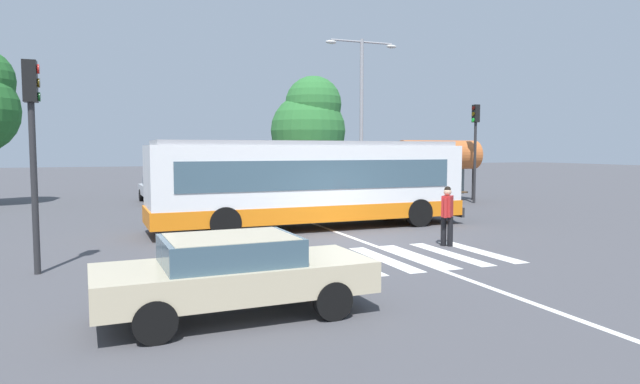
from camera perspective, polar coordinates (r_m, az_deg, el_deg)
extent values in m
plane|color=#47474C|center=(16.30, 4.45, -5.35)|extent=(160.00, 160.00, 0.00)
cylinder|color=black|center=(22.02, 6.91, -1.50)|extent=(1.01, 0.33, 1.00)
cylinder|color=black|center=(20.03, 10.21, -2.13)|extent=(1.01, 0.33, 1.00)
cylinder|color=black|center=(19.57, -11.34, -2.30)|extent=(1.01, 0.33, 1.00)
cylinder|color=black|center=(17.29, -9.83, -3.16)|extent=(1.01, 0.33, 1.00)
cube|color=white|center=(19.27, -1.05, 1.04)|extent=(11.05, 2.84, 2.55)
cube|color=orange|center=(19.36, -1.04, -1.92)|extent=(11.16, 2.86, 0.55)
cube|color=#3D5666|center=(19.26, -1.05, 1.95)|extent=(9.73, 2.85, 0.96)
cube|color=#3D5666|center=(21.87, 12.48, 1.87)|extent=(0.10, 2.24, 1.63)
cube|color=black|center=(21.85, 12.52, 4.21)|extent=(0.11, 1.94, 0.28)
cube|color=#99999E|center=(19.24, -1.05, 5.07)|extent=(10.61, 2.62, 0.16)
cube|color=#28282B|center=(22.04, 12.65, -1.76)|extent=(0.19, 2.55, 0.36)
cylinder|color=black|center=(16.21, 12.70, -3.98)|extent=(0.16, 0.16, 0.85)
cylinder|color=black|center=(16.17, 13.36, -4.01)|extent=(0.16, 0.16, 0.85)
cube|color=#B22323|center=(16.10, 13.07, -1.44)|extent=(0.47, 0.46, 0.60)
cylinder|color=#B22323|center=(15.87, 12.88, -1.63)|extent=(0.10, 0.10, 0.55)
cylinder|color=#B22323|center=(16.33, 13.26, -1.47)|extent=(0.10, 0.10, 0.55)
sphere|color=tan|center=(16.06, 13.10, 0.01)|extent=(0.22, 0.22, 0.22)
sphere|color=black|center=(16.06, 13.10, 0.25)|extent=(0.19, 0.19, 0.19)
cylinder|color=black|center=(10.58, -2.49, -8.95)|extent=(0.65, 0.23, 0.64)
cylinder|color=black|center=(9.08, 1.35, -11.20)|extent=(0.65, 0.23, 0.64)
cylinder|color=black|center=(9.96, -17.90, -10.00)|extent=(0.65, 0.23, 0.64)
cylinder|color=black|center=(8.36, -16.77, -12.79)|extent=(0.65, 0.23, 0.64)
cube|color=#C6B793|center=(9.32, -8.77, -8.82)|extent=(4.57, 2.00, 0.52)
cube|color=#3D5666|center=(9.20, -9.35, -5.95)|extent=(2.22, 1.69, 0.44)
cube|color=#C6B793|center=(9.16, -9.37, -4.81)|extent=(2.04, 1.61, 0.09)
cylinder|color=black|center=(30.94, -18.06, -0.32)|extent=(0.23, 0.65, 0.64)
cylinder|color=black|center=(31.16, -15.00, -0.22)|extent=(0.23, 0.65, 0.64)
cylinder|color=black|center=(28.18, -17.48, -0.75)|extent=(0.23, 0.65, 0.64)
cylinder|color=black|center=(28.41, -14.13, -0.64)|extent=(0.23, 0.65, 0.64)
cube|color=#B7BABF|center=(29.64, -16.19, 0.15)|extent=(2.04, 4.59, 0.52)
cube|color=#3D5666|center=(29.52, -16.19, 1.06)|extent=(1.71, 2.24, 0.44)
cube|color=#B7BABF|center=(29.51, -16.20, 1.42)|extent=(1.63, 2.05, 0.09)
cylinder|color=black|center=(31.50, -13.01, -0.13)|extent=(0.26, 0.66, 0.64)
cylinder|color=black|center=(31.92, -10.08, -0.03)|extent=(0.26, 0.66, 0.64)
cylinder|color=black|center=(28.80, -11.76, -0.53)|extent=(0.26, 0.66, 0.64)
cylinder|color=black|center=(29.25, -8.58, -0.41)|extent=(0.26, 0.66, 0.64)
cube|color=black|center=(30.33, -10.89, 0.34)|extent=(2.21, 4.64, 0.52)
cube|color=#3D5666|center=(30.21, -10.86, 1.23)|extent=(1.79, 2.29, 0.44)
cube|color=black|center=(30.20, -10.86, 1.58)|extent=(1.70, 2.11, 0.09)
cylinder|color=black|center=(31.93, -8.30, 0.00)|extent=(0.24, 0.65, 0.64)
cylinder|color=black|center=(32.43, -5.46, 0.09)|extent=(0.24, 0.65, 0.64)
cylinder|color=black|center=(29.27, -6.78, -0.39)|extent=(0.24, 0.65, 0.64)
cylinder|color=black|center=(29.82, -3.71, -0.28)|extent=(0.24, 0.65, 0.64)
cube|color=#AD1E1E|center=(30.82, -6.09, 0.46)|extent=(2.09, 4.60, 0.52)
cube|color=#3D5666|center=(30.71, -6.04, 1.34)|extent=(1.73, 2.25, 0.44)
cube|color=#AD1E1E|center=(30.70, -6.05, 1.68)|extent=(1.65, 2.07, 0.09)
cylinder|color=black|center=(32.97, -3.61, 0.17)|extent=(0.25, 0.65, 0.64)
cylinder|color=black|center=(33.63, -0.96, 0.27)|extent=(0.25, 0.65, 0.64)
cylinder|color=black|center=(30.41, -1.64, -0.18)|extent=(0.25, 0.65, 0.64)
cylinder|color=black|center=(31.12, 1.18, -0.07)|extent=(0.25, 0.65, 0.64)
cube|color=#C6B793|center=(32.00, -1.28, 0.63)|extent=(2.17, 4.63, 0.52)
cube|color=#3D5666|center=(31.89, -1.22, 1.48)|extent=(1.77, 2.28, 0.44)
cube|color=#C6B793|center=(31.88, -1.22, 1.81)|extent=(1.68, 2.10, 0.09)
cylinder|color=black|center=(33.51, 0.97, 0.25)|extent=(0.23, 0.65, 0.64)
cylinder|color=black|center=(34.25, 3.51, 0.33)|extent=(0.23, 0.65, 0.64)
cylinder|color=black|center=(31.01, 3.15, -0.09)|extent=(0.23, 0.65, 0.64)
cylinder|color=black|center=(31.81, 5.84, 0.00)|extent=(0.23, 0.65, 0.64)
cube|color=#234293|center=(32.61, 3.34, 0.69)|extent=(2.06, 4.59, 0.52)
cube|color=#3D5666|center=(32.50, 3.42, 1.53)|extent=(1.72, 2.24, 0.44)
cube|color=#234293|center=(32.49, 3.42, 1.85)|extent=(1.63, 2.06, 0.09)
cylinder|color=#28282B|center=(13.61, -27.52, 0.26)|extent=(0.14, 0.14, 3.79)
cube|color=black|center=(13.66, -27.88, 10.12)|extent=(0.28, 0.32, 0.90)
cylinder|color=red|center=(13.68, -27.20, 11.28)|extent=(0.04, 0.20, 0.20)
cylinder|color=#463707|center=(13.64, -27.15, 10.03)|extent=(0.04, 0.20, 0.20)
cylinder|color=#093B10|center=(13.61, -27.11, 8.78)|extent=(0.04, 0.20, 0.20)
cylinder|color=#28282B|center=(29.42, 15.77, 2.92)|extent=(0.14, 0.14, 4.15)
cube|color=black|center=(29.47, 15.87, 7.84)|extent=(0.28, 0.32, 0.90)
cylinder|color=#410907|center=(29.38, 15.61, 8.38)|extent=(0.04, 0.20, 0.20)
cylinder|color=#463707|center=(29.36, 15.60, 7.80)|extent=(0.04, 0.20, 0.20)
cylinder|color=green|center=(29.35, 15.59, 7.21)|extent=(0.04, 0.20, 0.20)
cylinder|color=#28282B|center=(28.76, 8.51, 1.17)|extent=(0.12, 0.12, 2.30)
cylinder|color=#28282B|center=(31.17, 15.60, 1.30)|extent=(0.12, 0.12, 2.30)
cube|color=slate|center=(30.49, 11.48, 1.53)|extent=(4.24, 0.04, 1.93)
cylinder|color=#BC602D|center=(29.86, 12.24, 3.79)|extent=(4.50, 1.54, 1.54)
cube|color=#4C3823|center=(29.95, 12.18, -0.10)|extent=(3.53, 0.36, 0.08)
cylinder|color=#939399|center=(30.17, 4.32, 7.42)|extent=(0.20, 0.20, 8.69)
cylinder|color=#939399|center=(31.06, 5.92, 15.12)|extent=(1.79, 0.10, 0.10)
ellipsoid|color=silver|center=(31.45, 7.42, 14.74)|extent=(0.60, 0.32, 0.20)
cylinder|color=#939399|center=(30.31, 2.78, 15.41)|extent=(1.79, 0.10, 0.10)
ellipsoid|color=silver|center=(29.94, 1.15, 15.30)|extent=(0.60, 0.32, 0.20)
cylinder|color=brown|center=(35.75, -1.23, 1.83)|extent=(0.36, 0.36, 2.27)
sphere|color=#2D7033|center=(35.74, -1.23, 6.36)|extent=(4.83, 4.83, 4.83)
sphere|color=#2D7033|center=(35.71, -0.69, 9.08)|extent=(3.63, 3.63, 3.63)
cube|color=silver|center=(13.01, -4.87, -7.85)|extent=(0.45, 3.37, 0.01)
cube|color=silver|center=(13.30, -0.83, -7.55)|extent=(0.45, 3.37, 0.01)
cube|color=silver|center=(13.66, 3.02, -7.24)|extent=(0.45, 3.37, 0.01)
cube|color=silver|center=(14.07, 6.65, -6.92)|extent=(0.45, 3.37, 0.01)
cube|color=silver|center=(14.54, 10.05, -6.59)|extent=(0.45, 3.37, 0.01)
cube|color=silver|center=(15.05, 13.23, -6.26)|extent=(0.45, 3.37, 0.01)
cube|color=silver|center=(15.61, 16.18, -5.94)|extent=(0.45, 3.37, 0.01)
cube|color=silver|center=(18.16, 2.16, -4.32)|extent=(0.16, 24.00, 0.01)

